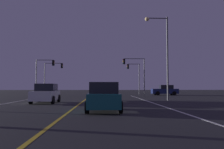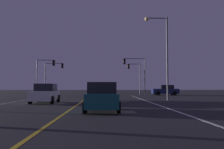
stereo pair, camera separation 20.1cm
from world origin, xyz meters
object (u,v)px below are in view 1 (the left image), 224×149
at_px(traffic_light_far_right, 133,72).
at_px(car_ahead_far, 107,93).
at_px(car_crossing_side, 165,90).
at_px(traffic_light_near_left, 45,69).
at_px(car_oncoming, 46,94).
at_px(street_lamp_right_far, 162,48).
at_px(traffic_light_near_right, 134,68).
at_px(traffic_light_far_left, 53,71).
at_px(car_lead_same_lane, 104,97).

bearing_deg(traffic_light_far_right, car_ahead_far, 75.91).
relative_size(car_crossing_side, traffic_light_near_left, 0.75).
distance_m(car_oncoming, street_lamp_right_far, 12.62).
xyz_separation_m(car_oncoming, traffic_light_near_right, (10.07, 17.17, 3.60)).
bearing_deg(street_lamp_right_far, traffic_light_near_right, -85.20).
height_order(traffic_light_near_right, traffic_light_far_left, traffic_light_near_right).
height_order(car_ahead_far, traffic_light_near_right, traffic_light_near_right).
height_order(car_ahead_far, traffic_light_far_left, traffic_light_far_left).
relative_size(car_lead_same_lane, street_lamp_right_far, 0.49).
relative_size(car_oncoming, traffic_light_far_right, 0.76).
height_order(car_oncoming, traffic_light_far_right, traffic_light_far_right).
xyz_separation_m(car_oncoming, street_lamp_right_far, (11.24, 3.30, 4.69)).
distance_m(car_oncoming, car_lead_same_lane, 8.88).
bearing_deg(car_ahead_far, car_crossing_side, -30.97).
xyz_separation_m(car_lead_same_lane, traffic_light_near_left, (-9.25, 24.46, 3.39)).
bearing_deg(car_oncoming, street_lamp_right_far, 106.38).
relative_size(traffic_light_far_right, traffic_light_far_left, 0.98).
bearing_deg(car_lead_same_lane, traffic_light_near_right, -11.55).
bearing_deg(street_lamp_right_far, traffic_light_far_right, -88.24).
xyz_separation_m(traffic_light_near_right, traffic_light_far_right, (0.57, 5.50, -0.30)).
bearing_deg(car_lead_same_lane, car_oncoming, 34.83).
distance_m(traffic_light_near_left, traffic_light_far_right, 15.81).
bearing_deg(car_crossing_side, street_lamp_right_far, 74.78).
bearing_deg(traffic_light_near_right, car_crossing_side, -166.54).
bearing_deg(car_ahead_far, traffic_light_far_right, -14.09).
xyz_separation_m(traffic_light_near_right, traffic_light_far_left, (-14.04, 5.50, -0.18)).
distance_m(car_lead_same_lane, traffic_light_near_right, 25.23).
bearing_deg(car_ahead_far, traffic_light_far_left, 24.35).
bearing_deg(car_lead_same_lane, traffic_light_far_right, -10.53).
bearing_deg(car_oncoming, car_lead_same_lane, 34.83).
height_order(traffic_light_near_left, street_lamp_right_far, street_lamp_right_far).
bearing_deg(car_lead_same_lane, street_lamp_right_far, -30.20).
distance_m(car_oncoming, traffic_light_far_right, 25.26).
bearing_deg(traffic_light_far_right, traffic_light_near_left, 20.36).
bearing_deg(traffic_light_near_right, traffic_light_far_left, -21.39).
bearing_deg(traffic_light_near_right, traffic_light_near_left, 0.00).
relative_size(car_lead_same_lane, traffic_light_near_right, 0.72).
bearing_deg(car_crossing_side, traffic_light_near_right, 13.46).
xyz_separation_m(traffic_light_far_right, street_lamp_right_far, (0.60, -19.37, 1.39)).
xyz_separation_m(car_ahead_far, traffic_light_near_right, (4.64, 15.27, 3.60)).
height_order(traffic_light_near_left, traffic_light_far_right, traffic_light_near_left).
bearing_deg(car_lead_same_lane, traffic_light_near_left, 20.72).
bearing_deg(traffic_light_near_right, traffic_light_far_right, -95.90).
height_order(car_crossing_side, traffic_light_far_left, traffic_light_far_left).
relative_size(car_oncoming, traffic_light_near_right, 0.72).
relative_size(traffic_light_near_right, traffic_light_far_right, 1.06).
height_order(car_oncoming, traffic_light_far_left, traffic_light_far_left).
relative_size(car_crossing_side, car_lead_same_lane, 1.00).
bearing_deg(traffic_light_near_left, traffic_light_near_right, 0.00).
bearing_deg(car_oncoming, traffic_light_far_right, 154.85).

